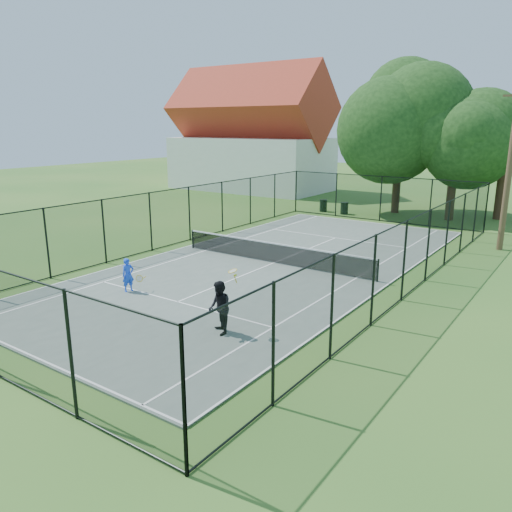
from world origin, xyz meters
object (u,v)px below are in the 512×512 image
Objects in this scene: player_black at (220,308)px; player_blue at (128,275)px; utility_pole at (510,166)px; tennis_net at (274,252)px; trash_bin_left at (323,205)px; trash_bin_right at (344,208)px.

player_blue is at bearing 168.15° from player_black.
tennis_net is at bearing -131.79° from utility_pole.
utility_pole is 17.77m from player_black.
player_blue is 0.64× the size of player_black.
trash_bin_left is 14.43m from utility_pole.
player_blue reaches higher than trash_bin_left.
player_blue is (0.72, -20.67, 0.27)m from trash_bin_right.
utility_pole is 4.13× the size of player_black.
tennis_net is at bearing 70.17° from player_blue.
trash_bin_right is 0.43× the size of player_black.
player_black reaches higher than trash_bin_right.
utility_pole is at bearing 48.21° from tennis_net.
trash_bin_right is at bearing 102.38° from tennis_net.
utility_pole reaches higher than trash_bin_left.
tennis_net is 7.77× the size of player_blue.
utility_pole is (12.90, -5.23, 3.79)m from trash_bin_left.
utility_pole reaches higher than player_blue.
trash_bin_left is 1.04× the size of trash_bin_right.
utility_pole is 6.44× the size of player_blue.
tennis_net is 14.43m from trash_bin_right.
trash_bin_left is 0.11× the size of utility_pole.
player_blue is at bearing -83.19° from trash_bin_left.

